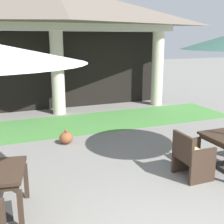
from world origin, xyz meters
The scene contains 4 objects.
background_pavilion centered at (0.00, 7.85, 3.33)m, with size 9.06×2.84×4.30m.
lawn_strip centered at (0.00, 6.27, 0.00)m, with size 10.86×2.28×0.01m, color #47843D.
patio_chair_near_foreground_west centered at (1.33, 1.99, 0.41)m, with size 0.56×0.63×0.89m.
terracotta_urn centered at (-0.47, 4.68, 0.15)m, with size 0.34×0.34×0.38m.
Camera 1 is at (-1.99, -2.25, 2.61)m, focal length 46.86 mm.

